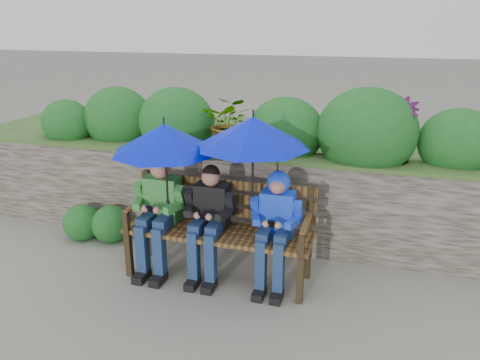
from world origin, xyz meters
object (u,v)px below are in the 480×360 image
(boy_right, at_px, (276,220))
(umbrella_right, at_px, (253,132))
(umbrella_left, at_px, (165,138))
(boy_left, at_px, (159,209))
(boy_middle, at_px, (209,216))
(park_bench, at_px, (220,223))

(boy_right, bearing_deg, umbrella_right, 175.91)
(boy_right, relative_size, umbrella_left, 1.10)
(boy_left, xyz_separation_m, boy_middle, (0.51, 0.00, -0.02))
(boy_left, relative_size, boy_right, 1.04)
(park_bench, distance_m, umbrella_left, 0.96)
(park_bench, relative_size, umbrella_right, 1.77)
(park_bench, height_order, boy_left, boy_left)
(park_bench, relative_size, boy_left, 1.56)
(umbrella_left, bearing_deg, boy_middle, -0.10)
(park_bench, relative_size, boy_middle, 1.61)
(boy_left, bearing_deg, park_bench, 8.05)
(boy_middle, bearing_deg, park_bench, 43.38)
(boy_middle, height_order, boy_right, boy_middle)
(park_bench, distance_m, boy_left, 0.61)
(boy_left, xyz_separation_m, umbrella_left, (0.10, 0.00, 0.71))
(boy_left, bearing_deg, umbrella_left, 2.66)
(umbrella_right, bearing_deg, boy_middle, -175.98)
(boy_left, distance_m, boy_right, 1.15)
(boy_middle, distance_m, boy_right, 0.64)
(boy_left, xyz_separation_m, umbrella_right, (0.93, 0.03, 0.81))
(umbrella_left, bearing_deg, boy_right, 0.68)
(boy_middle, bearing_deg, umbrella_right, 4.02)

